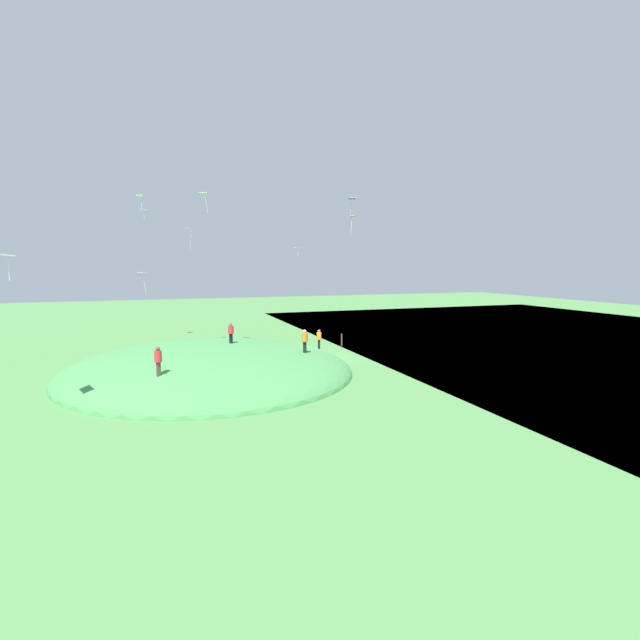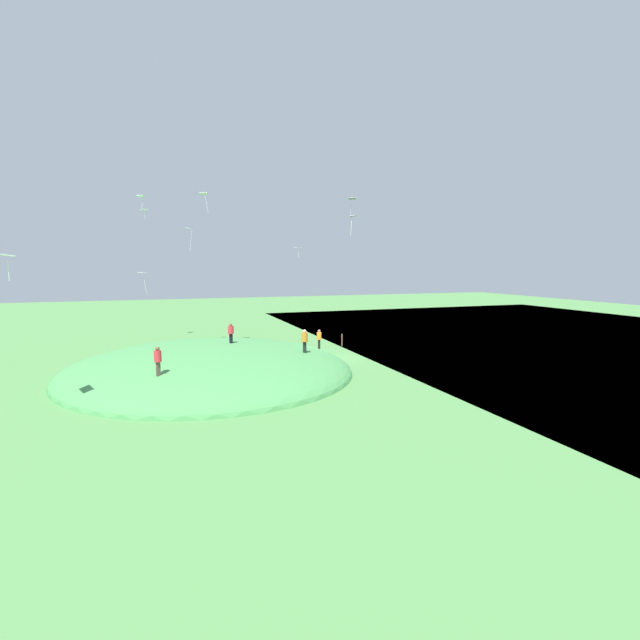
% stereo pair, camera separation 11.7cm
% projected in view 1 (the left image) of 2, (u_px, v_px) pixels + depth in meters
% --- Properties ---
extents(ground_plane, '(160.00, 160.00, 0.00)m').
position_uv_depth(ground_plane, '(325.00, 358.00, 41.07)').
color(ground_plane, '#508A48').
extents(lake_water, '(55.17, 80.00, 0.40)m').
position_uv_depth(lake_water, '(589.00, 342.00, 51.40)').
color(lake_water, '#416695').
rests_on(lake_water, ground_plane).
extents(grass_hill, '(21.85, 23.17, 4.08)m').
position_uv_depth(grass_hill, '(210.00, 372.00, 35.90)').
color(grass_hill, '#49934F').
rests_on(grass_hill, ground_plane).
extents(person_walking_path, '(0.64, 0.64, 1.62)m').
position_uv_depth(person_walking_path, '(231.00, 331.00, 36.99)').
color(person_walking_path, black).
rests_on(person_walking_path, grass_hill).
extents(person_watching_kites, '(0.52, 0.52, 1.80)m').
position_uv_depth(person_watching_kites, '(305.00, 338.00, 35.61)').
color(person_watching_kites, black).
rests_on(person_watching_kites, grass_hill).
extents(person_near_shore, '(0.45, 0.45, 1.70)m').
position_uv_depth(person_near_shore, '(319.00, 337.00, 40.44)').
color(person_near_shore, black).
rests_on(person_near_shore, grass_hill).
extents(person_on_hilltop, '(0.60, 0.60, 1.81)m').
position_uv_depth(person_on_hilltop, '(158.00, 357.00, 28.11)').
color(person_on_hilltop, brown).
rests_on(person_on_hilltop, grass_hill).
extents(kite_0, '(0.91, 0.85, 1.04)m').
position_uv_depth(kite_0, '(144.00, 210.00, 47.63)').
color(kite_0, white).
extents(kite_1, '(0.90, 0.76, 1.04)m').
position_uv_depth(kite_1, '(298.00, 248.00, 50.21)').
color(kite_1, silver).
extents(kite_2, '(0.91, 0.77, 1.82)m').
position_uv_depth(kite_2, '(204.00, 195.00, 42.86)').
color(kite_2, silver).
extents(kite_3, '(0.86, 0.61, 1.60)m').
position_uv_depth(kite_3, '(352.00, 200.00, 44.65)').
color(kite_3, white).
extents(kite_4, '(1.02, 1.19, 1.29)m').
position_uv_depth(kite_4, '(6.00, 256.00, 22.16)').
color(kite_4, white).
extents(kite_5, '(0.93, 0.99, 2.15)m').
position_uv_depth(kite_5, '(143.00, 274.00, 44.65)').
color(kite_5, white).
extents(kite_6, '(0.73, 0.81, 1.54)m').
position_uv_depth(kite_6, '(353.00, 218.00, 34.46)').
color(kite_6, white).
extents(kite_7, '(0.66, 0.78, 2.20)m').
position_uv_depth(kite_7, '(188.00, 230.00, 45.05)').
color(kite_7, white).
extents(kite_8, '(0.81, 0.74, 1.06)m').
position_uv_depth(kite_8, '(141.00, 197.00, 40.73)').
color(kite_8, white).
extents(mooring_post, '(0.14, 0.14, 1.27)m').
position_uv_depth(mooring_post, '(342.00, 340.00, 47.21)').
color(mooring_post, brown).
rests_on(mooring_post, ground_plane).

